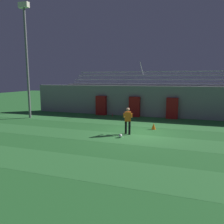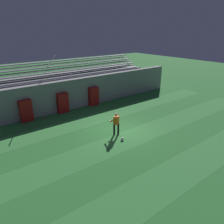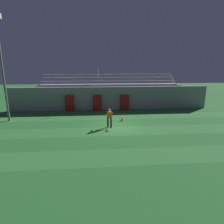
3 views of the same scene
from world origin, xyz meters
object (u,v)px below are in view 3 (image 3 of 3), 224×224
(soccer_ball, at_px, (108,130))
(water_bottle, at_px, (81,111))
(padding_pillar_far_left, at_px, (70,104))
(floodlight_pole, at_px, (1,58))
(goalkeeper, at_px, (109,117))
(padding_pillar_gate_right, at_px, (125,103))
(traffic_cone, at_px, (122,119))
(padding_pillar_gate_left, at_px, (97,103))

(soccer_ball, distance_m, water_bottle, 7.36)
(padding_pillar_far_left, height_order, soccer_ball, padding_pillar_far_left)
(floodlight_pole, height_order, goalkeeper, floodlight_pole)
(padding_pillar_gate_right, distance_m, traffic_cone, 4.70)
(padding_pillar_gate_left, distance_m, soccer_ball, 7.44)
(water_bottle, bearing_deg, traffic_cone, -43.05)
(soccer_ball, height_order, water_bottle, water_bottle)
(floodlight_pole, xyz_separation_m, goalkeeper, (9.69, -2.86, -5.02))
(goalkeeper, bearing_deg, soccer_ball, -101.66)
(padding_pillar_gate_left, height_order, goalkeeper, padding_pillar_gate_left)
(padding_pillar_gate_right, xyz_separation_m, water_bottle, (-5.25, -0.52, -0.79))
(water_bottle, bearing_deg, soccer_ball, -68.14)
(traffic_cone, height_order, water_bottle, traffic_cone)
(traffic_cone, bearing_deg, floodlight_pole, 174.81)
(padding_pillar_gate_right, relative_size, goalkeeper, 1.09)
(padding_pillar_gate_left, height_order, water_bottle, padding_pillar_gate_left)
(padding_pillar_far_left, bearing_deg, traffic_cone, -38.85)
(padding_pillar_far_left, distance_m, goalkeeper, 7.69)
(padding_pillar_gate_right, xyz_separation_m, soccer_ball, (-2.51, -7.35, -0.80))
(floodlight_pole, bearing_deg, goalkeeper, -16.43)
(goalkeeper, xyz_separation_m, soccer_ball, (-0.20, -0.95, -0.84))
(padding_pillar_gate_left, bearing_deg, padding_pillar_far_left, 180.00)
(soccer_ball, height_order, traffic_cone, traffic_cone)
(padding_pillar_gate_left, height_order, traffic_cone, padding_pillar_gate_left)
(padding_pillar_gate_left, bearing_deg, padding_pillar_gate_right, 0.00)
(padding_pillar_gate_left, xyz_separation_m, floodlight_pole, (-8.68, -3.54, 5.06))
(water_bottle, bearing_deg, padding_pillar_far_left, 158.72)
(padding_pillar_gate_right, bearing_deg, goalkeeper, -109.88)
(traffic_cone, bearing_deg, goalkeeper, -126.56)
(soccer_ball, xyz_separation_m, water_bottle, (-2.74, 6.83, 0.01))
(padding_pillar_gate_right, bearing_deg, floodlight_pole, -163.55)
(padding_pillar_gate_right, xyz_separation_m, traffic_cone, (-0.94, -4.55, -0.70))
(padding_pillar_gate_right, height_order, goalkeeper, padding_pillar_gate_right)
(floodlight_pole, bearing_deg, traffic_cone, -5.19)
(padding_pillar_gate_right, height_order, water_bottle, padding_pillar_gate_right)
(padding_pillar_far_left, bearing_deg, floodlight_pole, -146.80)
(padding_pillar_gate_left, distance_m, traffic_cone, 5.18)
(padding_pillar_gate_right, xyz_separation_m, floodlight_pole, (-12.00, -3.54, 5.06))
(traffic_cone, distance_m, water_bottle, 5.90)
(floodlight_pole, distance_m, goalkeeper, 11.28)
(goalkeeper, relative_size, water_bottle, 6.96)
(padding_pillar_gate_right, height_order, traffic_cone, padding_pillar_gate_right)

